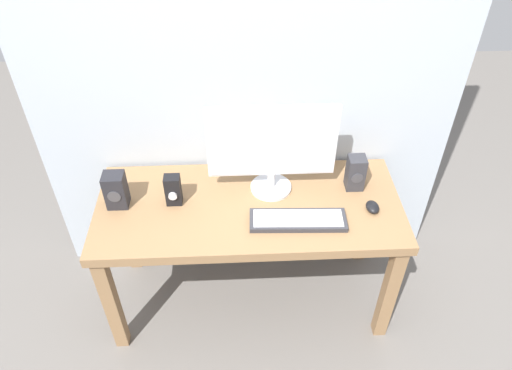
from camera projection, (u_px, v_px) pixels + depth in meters
name	position (u px, v px, depth m)	size (l,w,h in m)	color
ground_plane	(250.00, 294.00, 2.79)	(6.00, 6.00, 0.00)	slate
wall_back	(244.00, 14.00, 2.07)	(2.12, 0.04, 3.00)	#B2BCC6
desk	(249.00, 218.00, 2.38)	(1.46, 0.63, 0.72)	#936D47
monitor	(272.00, 147.00, 2.24)	(0.61, 0.20, 0.47)	silver
keyboard_primary	(298.00, 220.00, 2.22)	(0.45, 0.15, 0.03)	#333338
mouse	(373.00, 207.00, 2.27)	(0.06, 0.08, 0.04)	black
speaker_right	(356.00, 173.00, 2.35)	(0.08, 0.08, 0.18)	#333338
speaker_left	(116.00, 190.00, 2.25)	(0.10, 0.09, 0.18)	#232328
audio_controller	(173.00, 190.00, 2.27)	(0.07, 0.07, 0.16)	black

